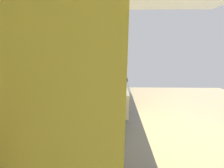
# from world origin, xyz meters

# --- Properties ---
(ground_plane) EXTENTS (6.99, 6.99, 0.00)m
(ground_plane) POSITION_xyz_m (0.00, 0.00, 0.00)
(ground_plane) COLOR tan
(wall_back) EXTENTS (4.49, 0.12, 2.81)m
(wall_back) POSITION_xyz_m (0.00, 1.58, 1.41)
(wall_back) COLOR #ECD683
(wall_back) RESTS_ON ground_plane
(counter_run) EXTENTS (3.65, 0.65, 0.90)m
(counter_run) POSITION_xyz_m (-0.35, 1.22, 0.45)
(counter_run) COLOR #D9D075
(counter_run) RESTS_ON ground_plane
(upper_cabinets) EXTENTS (2.74, 0.32, 0.69)m
(upper_cabinets) POSITION_xyz_m (-0.35, 1.36, 1.83)
(upper_cabinets) COLOR #D4D472
(oven_range) EXTENTS (0.66, 0.68, 1.08)m
(oven_range) POSITION_xyz_m (1.80, 1.19, 0.47)
(oven_range) COLOR black
(oven_range) RESTS_ON ground_plane
(microwave) EXTENTS (0.46, 0.39, 0.32)m
(microwave) POSITION_xyz_m (-0.33, 1.23, 1.06)
(microwave) COLOR white
(microwave) RESTS_ON counter_run
(bowl) EXTENTS (0.13, 0.13, 0.06)m
(bowl) POSITION_xyz_m (0.19, 1.16, 0.93)
(bowl) COLOR #4C8CBF
(bowl) RESTS_ON counter_run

